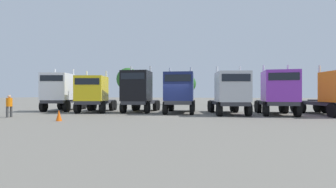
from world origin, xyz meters
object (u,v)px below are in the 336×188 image
object	(u,v)px
semi_truck_yellow	(94,94)
visitor_in_hivis	(9,104)
semi_truck_white	(61,92)
semi_truck_silver	(230,93)
semi_truck_purple	(278,92)
semi_truck_navy	(180,92)
semi_truck_orange	(336,93)
traffic_cone_near	(59,115)
semi_truck_black	(138,91)

from	to	relation	value
semi_truck_yellow	visitor_in_hivis	bearing A→B (deg)	-45.97
semi_truck_white	semi_truck_silver	bearing A→B (deg)	74.36
semi_truck_purple	visitor_in_hivis	distance (m)	20.52
visitor_in_hivis	semi_truck_purple	bearing A→B (deg)	28.47
semi_truck_navy	semi_truck_silver	world-z (taller)	semi_truck_navy
semi_truck_purple	semi_truck_orange	world-z (taller)	semi_truck_purple
semi_truck_orange	traffic_cone_near	bearing A→B (deg)	-80.19
semi_truck_silver	semi_truck_purple	bearing A→B (deg)	86.22
visitor_in_hivis	traffic_cone_near	size ratio (longest dim) A/B	2.33
semi_truck_silver	traffic_cone_near	size ratio (longest dim) A/B	9.16
semi_truck_white	semi_truck_black	bearing A→B (deg)	77.47
semi_truck_black	semi_truck_orange	distance (m)	16.14
semi_truck_white	semi_truck_silver	world-z (taller)	semi_truck_white
semi_truck_navy	semi_truck_orange	bearing A→B (deg)	85.93
semi_truck_silver	visitor_in_hivis	xyz separation A→B (m)	(-16.02, -5.17, -0.85)
semi_truck_black	semi_truck_silver	size ratio (longest dim) A/B	0.89
semi_truck_navy	traffic_cone_near	xyz separation A→B (m)	(-6.64, -7.16, -1.51)
traffic_cone_near	semi_truck_purple	bearing A→B (deg)	25.36
semi_truck_yellow	semi_truck_purple	distance (m)	15.95
semi_truck_white	semi_truck_navy	world-z (taller)	semi_truck_white
semi_truck_yellow	semi_truck_purple	size ratio (longest dim) A/B	1.04
semi_truck_black	traffic_cone_near	xyz separation A→B (m)	(-2.71, -7.56, -1.61)
semi_truck_navy	semi_truck_purple	world-z (taller)	semi_truck_navy
semi_truck_purple	visitor_in_hivis	xyz separation A→B (m)	(-19.73, -5.54, -0.91)
semi_truck_black	semi_truck_silver	bearing A→B (deg)	81.06
semi_truck_white	traffic_cone_near	size ratio (longest dim) A/B	9.04
traffic_cone_near	semi_truck_navy	bearing A→B (deg)	47.14
semi_truck_yellow	semi_truck_orange	size ratio (longest dim) A/B	0.89
semi_truck_yellow	traffic_cone_near	distance (m)	7.05
semi_truck_orange	semi_truck_navy	bearing A→B (deg)	-101.12
semi_truck_navy	visitor_in_hivis	size ratio (longest dim) A/B	3.83
semi_truck_yellow	semi_truck_purple	bearing A→B (deg)	79.63
semi_truck_purple	semi_truck_orange	bearing A→B (deg)	93.67
semi_truck_silver	visitor_in_hivis	bearing A→B (deg)	-81.55
semi_truck_yellow	semi_truck_silver	xyz separation A→B (m)	(12.24, -0.22, 0.04)
semi_truck_orange	visitor_in_hivis	world-z (taller)	semi_truck_orange
semi_truck_yellow	semi_truck_black	world-z (taller)	semi_truck_black
semi_truck_white	semi_truck_black	distance (m)	8.21
semi_truck_black	semi_truck_navy	xyz separation A→B (m)	(3.93, -0.40, -0.10)
semi_truck_silver	semi_truck_orange	distance (m)	7.97
semi_truck_yellow	traffic_cone_near	size ratio (longest dim) A/B	8.55
semi_truck_white	semi_truck_purple	world-z (taller)	semi_truck_white
semi_truck_white	semi_truck_purple	size ratio (longest dim) A/B	1.10
semi_truck_yellow	semi_truck_black	bearing A→B (deg)	90.03
semi_truck_navy	semi_truck_yellow	bearing A→B (deg)	-91.01
visitor_in_hivis	traffic_cone_near	distance (m)	5.34
traffic_cone_near	semi_truck_yellow	bearing A→B (deg)	101.23
semi_truck_navy	visitor_in_hivis	world-z (taller)	semi_truck_navy
traffic_cone_near	semi_truck_orange	bearing A→B (deg)	20.62
semi_truck_yellow	semi_truck_navy	bearing A→B (deg)	81.85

